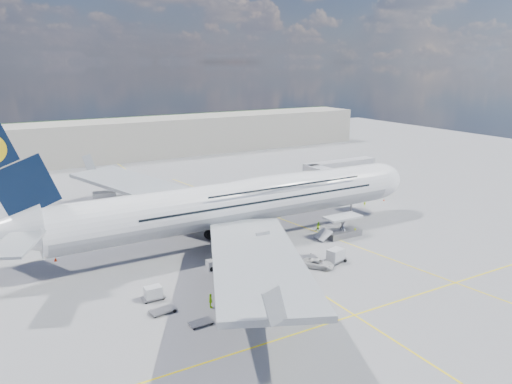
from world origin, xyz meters
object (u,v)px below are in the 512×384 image
airliner (239,202)px  cone_wing_left_outer (169,217)px  baggage_tug (217,263)px  crew_tug (323,303)px  dolly_nose_far (307,257)px  crew_van (355,232)px  service_van (318,264)px  jet_bridge (336,171)px  crew_wing (211,301)px  cone_wing_right_outer (256,310)px  cargo_loader (342,229)px  cone_tail (55,259)px  dolly_row_a (201,322)px  crew_loader (319,226)px  cone_wing_left_inner (156,218)px  dolly_row_b (163,310)px  dolly_row_c (281,280)px  catering_truck_outer (108,201)px  cone_wing_right_inner (246,297)px  crew_nose (365,202)px  catering_truck_inner (165,201)px  dolly_nose_near (336,255)px  cone_nose (384,200)px  dolly_back (153,293)px

airliner → cone_wing_left_outer: size_ratio=135.18×
baggage_tug → crew_tug: bearing=-68.7°
dolly_nose_far → crew_van: crew_van is taller
dolly_nose_far → service_van: bearing=-81.9°
jet_bridge → crew_wing: jet_bridge is taller
crew_tug → cone_wing_right_outer: bearing=152.5°
cargo_loader → cone_tail: (-45.34, 13.11, -0.95)m
jet_bridge → dolly_row_a: (-46.83, -33.75, -6.54)m
crew_loader → cone_wing_left_inner: crew_loader is taller
cargo_loader → dolly_row_a: 37.32m
cone_wing_left_inner → cone_wing_right_outer: (-1.79, -41.63, -0.04)m
crew_wing → cone_wing_left_inner: bearing=-0.8°
jet_bridge → cone_wing_left_outer: (-35.55, 6.67, -6.57)m
dolly_row_b → service_van: service_van is taller
dolly_row_c → baggage_tug: 10.42m
airliner → cone_wing_left_inner: 21.14m
catering_truck_outer → cone_wing_right_inner: catering_truck_outer is taller
airliner → cone_wing_right_inner: airliner is taller
dolly_row_a → baggage_tug: bearing=55.8°
crew_nose → airliner: bearing=177.0°
jet_bridge → dolly_row_c: jet_bridge is taller
dolly_row_b → dolly_row_c: 17.23m
dolly_row_b → cone_wing_right_outer: size_ratio=6.28×
catering_truck_inner → catering_truck_outer: bearing=125.8°
dolly_row_c → dolly_nose_near: dolly_nose_near is taller
crew_nose → cone_wing_left_outer: 40.93m
airliner → crew_tug: 27.73m
catering_truck_inner → cone_wing_right_outer: bearing=-117.0°
crew_tug → cone_wing_left_outer: bearing=91.7°
service_van → cone_wing_right_inner: bearing=154.6°
crew_nose → crew_van: 19.65m
jet_bridge → cone_nose: (10.00, -4.72, -6.62)m
dolly_back → crew_loader: dolly_back is taller
dolly_nose_near → jet_bridge: bearing=36.8°
service_van → crew_van: crew_van is taller
dolly_row_b → service_van: size_ratio=0.69×
jet_bridge → cone_wing_left_inner: size_ratio=31.25×
jet_bridge → dolly_nose_far: bearing=-135.9°
airliner → dolly_nose_near: bearing=-63.0°
baggage_tug → crew_van: (27.18, 0.61, -0.07)m
cargo_loader → catering_truck_outer: size_ratio=1.27×
airliner → dolly_row_c: airliner is taller
dolly_row_a → cone_nose: 63.81m
cone_tail → dolly_back: bearing=-66.3°
catering_truck_outer → service_van: (19.26, -46.13, -1.11)m
cone_wing_left_inner → cone_wing_right_outer: 41.67m
dolly_row_a → cone_tail: 31.03m
dolly_nose_near → crew_van: size_ratio=2.50×
jet_bridge → crew_tug: 50.05m
catering_truck_outer → cone_wing_left_inner: bearing=-49.7°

